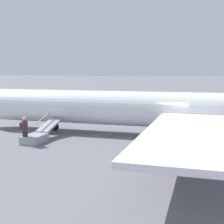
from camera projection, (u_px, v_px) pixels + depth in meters
The scene contains 4 objects.
ground_plane at pixel (173, 137), 21.31m from camera, with size 600.00×600.00×0.00m, color slate.
airplane_main at pixel (188, 110), 20.79m from camera, with size 32.99×25.67×6.38m.
boarding_stairs at pixel (38, 136), 20.01m from camera, with size 1.82×4.13×1.62m.
passenger at pixel (25, 129), 18.99m from camera, with size 0.39×0.56×1.74m.
Camera 1 is at (-6.22, 20.39, 4.45)m, focal length 50.00 mm.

